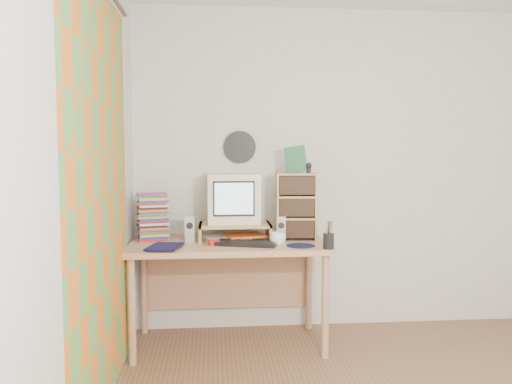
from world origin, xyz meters
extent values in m
plane|color=silver|center=(0.00, 1.75, 1.25)|extent=(3.50, 0.00, 3.50)
plane|color=silver|center=(-1.75, 0.00, 1.25)|extent=(0.00, 3.50, 3.50)
plane|color=orange|center=(-1.71, 0.48, 1.15)|extent=(0.00, 2.20, 2.20)
cylinder|color=black|center=(-0.93, 1.73, 1.43)|extent=(0.25, 0.02, 0.25)
cube|color=tan|center=(-1.03, 1.38, 0.73)|extent=(1.40, 0.70, 0.04)
cube|color=tan|center=(-1.03, 1.71, 0.38)|extent=(1.33, 0.02, 0.41)
cylinder|color=tan|center=(-1.67, 1.09, 0.35)|extent=(0.05, 0.05, 0.71)
cylinder|color=tan|center=(-0.39, 1.09, 0.35)|extent=(0.05, 0.05, 0.71)
cylinder|color=tan|center=(-1.67, 1.67, 0.35)|extent=(0.05, 0.05, 0.71)
cylinder|color=tan|center=(-0.39, 1.67, 0.35)|extent=(0.05, 0.05, 0.71)
cube|color=tan|center=(-1.23, 1.48, 0.81)|extent=(0.02, 0.30, 0.12)
cube|color=tan|center=(-0.73, 1.48, 0.81)|extent=(0.02, 0.30, 0.12)
cube|color=tan|center=(-0.98, 1.48, 0.86)|extent=(0.52, 0.30, 0.02)
cube|color=silver|center=(-0.99, 1.53, 1.05)|extent=(0.39, 0.39, 0.36)
cube|color=#B2B1B7|center=(-1.30, 1.42, 0.84)|extent=(0.07, 0.07, 0.19)
cube|color=#B2B1B7|center=(-0.65, 1.42, 0.84)|extent=(0.07, 0.07, 0.18)
cube|color=black|center=(-0.92, 1.25, 0.76)|extent=(0.45, 0.27, 0.03)
cube|color=tan|center=(-0.53, 1.46, 0.99)|extent=(0.30, 0.18, 0.49)
imported|color=white|center=(-0.69, 1.23, 0.79)|extent=(0.12, 0.12, 0.09)
imported|color=#0F0F37|center=(-1.56, 1.20, 0.77)|extent=(0.28, 0.23, 0.05)
cylinder|color=black|center=(-0.54, 1.19, 0.75)|extent=(0.23, 0.23, 0.00)
cube|color=red|center=(-1.13, 1.27, 0.77)|extent=(0.08, 0.06, 0.04)
cube|color=#17512D|center=(-0.54, 1.44, 1.34)|extent=(0.15, 0.05, 0.19)
camera|label=1|loc=(-1.13, -2.14, 1.39)|focal=35.00mm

